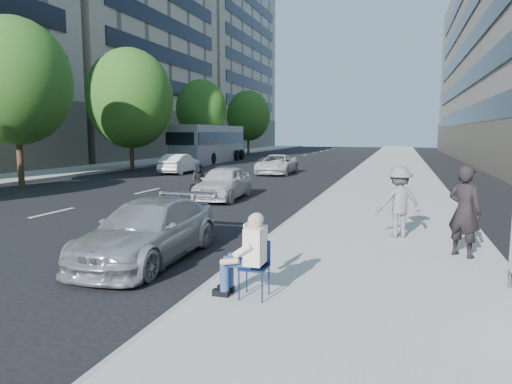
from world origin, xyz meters
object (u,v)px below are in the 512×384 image
at_px(seated_protester, 248,250).
at_px(parked_sedan, 149,230).
at_px(jogger, 399,202).
at_px(white_sedan_mid, 179,164).
at_px(white_sedan_far, 277,164).
at_px(bus, 210,144).
at_px(pedestrian_woman, 464,211).
at_px(white_sedan_near, 223,183).
at_px(motorcycle, 200,182).

distance_m(seated_protester, parked_sedan, 3.34).
xyz_separation_m(jogger, white_sedan_mid, (-13.80, 15.69, -0.36)).
relative_size(jogger, parked_sedan, 0.40).
xyz_separation_m(white_sedan_far, bus, (-8.83, 9.89, 1.01)).
distance_m(seated_protester, pedestrian_woman, 4.87).
xyz_separation_m(seated_protester, white_sedan_near, (-4.55, 10.49, -0.21)).
distance_m(parked_sedan, white_sedan_near, 8.85).
xyz_separation_m(white_sedan_mid, white_sedan_far, (6.21, 1.40, -0.02)).
height_order(parked_sedan, motorcycle, motorcycle).
distance_m(white_sedan_mid, white_sedan_far, 6.37).
height_order(seated_protester, pedestrian_woman, pedestrian_woman).
xyz_separation_m(seated_protester, bus, (-14.26, 31.86, 0.76)).
height_order(pedestrian_woman, parked_sedan, pedestrian_woman).
relative_size(seated_protester, motorcycle, 0.64).
distance_m(seated_protester, white_sedan_near, 11.44).
bearing_deg(parked_sedan, white_sedan_far, 96.17).
relative_size(pedestrian_woman, motorcycle, 0.90).
relative_size(jogger, motorcycle, 0.83).
relative_size(seated_protester, white_sedan_far, 0.29).
distance_m(seated_protester, bus, 34.92).
bearing_deg(parked_sedan, pedestrian_woman, 13.55).
height_order(white_sedan_mid, motorcycle, motorcycle).
height_order(seated_protester, parked_sedan, seated_protester).
xyz_separation_m(white_sedan_mid, bus, (-2.62, 11.28, 1.00)).
height_order(pedestrian_woman, white_sedan_near, pedestrian_woman).
bearing_deg(pedestrian_woman, white_sedan_far, -28.66).
relative_size(seated_protester, bus, 0.11).
relative_size(motorcycle, bus, 0.17).
distance_m(parked_sedan, white_sedan_mid, 20.74).
relative_size(parked_sedan, white_sedan_mid, 1.09).
relative_size(white_sedan_mid, bus, 0.32).
relative_size(seated_protester, white_sedan_mid, 0.34).
xyz_separation_m(seated_protester, parked_sedan, (-2.79, 1.82, -0.26)).
xyz_separation_m(pedestrian_woman, white_sedan_near, (-7.97, 7.03, -0.41)).
bearing_deg(bus, white_sedan_near, -67.57).
xyz_separation_m(jogger, bus, (-16.42, 26.98, 0.64)).
xyz_separation_m(white_sedan_near, white_sedan_far, (-0.87, 11.49, -0.04)).
bearing_deg(white_sedan_near, parked_sedan, -81.65).
bearing_deg(pedestrian_woman, seated_protester, 81.26).
xyz_separation_m(white_sedan_far, motorcycle, (-0.19, -11.42, 0.01)).
distance_m(seated_protester, white_sedan_far, 22.64).
xyz_separation_m(seated_protester, motorcycle, (-5.62, 10.56, -0.24)).
distance_m(seated_protester, jogger, 5.34).
xyz_separation_m(white_sedan_near, bus, (-9.70, 21.37, 0.97)).
height_order(jogger, parked_sedan, jogger).
xyz_separation_m(seated_protester, jogger, (2.16, 4.89, 0.13)).
bearing_deg(bus, white_sedan_far, -50.21).
bearing_deg(pedestrian_woman, white_sedan_near, -5.59).
xyz_separation_m(jogger, white_sedan_near, (-6.71, 5.60, -0.34)).
distance_m(white_sedan_far, motorcycle, 11.42).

